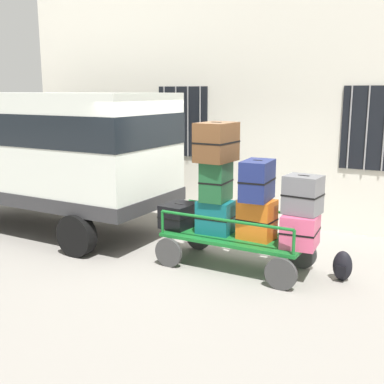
% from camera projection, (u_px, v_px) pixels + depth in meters
% --- Properties ---
extents(ground_plane, '(40.00, 40.00, 0.00)m').
position_uv_depth(ground_plane, '(198.00, 257.00, 7.86)').
color(ground_plane, gray).
extents(building_wall, '(12.00, 0.38, 5.00)m').
position_uv_depth(building_wall, '(264.00, 99.00, 9.68)').
color(building_wall, silver).
rests_on(building_wall, ground).
extents(van, '(4.76, 2.15, 2.62)m').
position_uv_depth(van, '(50.00, 146.00, 9.18)').
color(van, silver).
rests_on(van, ground).
extents(luggage_cart, '(2.25, 1.01, 0.50)m').
position_uv_depth(luggage_cart, '(235.00, 243.00, 7.34)').
color(luggage_cart, '#146023').
rests_on(luggage_cart, ground).
extents(cart_railing, '(2.13, 0.87, 0.37)m').
position_uv_depth(cart_railing, '(236.00, 216.00, 7.25)').
color(cart_railing, '#146023').
rests_on(cart_railing, luggage_cart).
extents(suitcase_left_bottom, '(0.49, 0.61, 0.38)m').
position_uv_depth(suitcase_left_bottom, '(179.00, 215.00, 7.77)').
color(suitcase_left_bottom, black).
rests_on(suitcase_left_bottom, luggage_cart).
extents(suitcase_midleft_bottom, '(0.55, 0.42, 0.51)m').
position_uv_depth(suitcase_midleft_bottom, '(215.00, 217.00, 7.41)').
color(suitcase_midleft_bottom, '#0F5960').
rests_on(suitcase_midleft_bottom, luggage_cart).
extents(suitcase_midleft_middle, '(0.41, 0.53, 0.60)m').
position_uv_depth(suitcase_midleft_middle, '(216.00, 181.00, 7.31)').
color(suitcase_midleft_middle, '#194C28').
rests_on(suitcase_midleft_middle, suitcase_midleft_bottom).
extents(suitcase_midleft_top, '(0.50, 0.66, 0.59)m').
position_uv_depth(suitcase_midleft_top, '(216.00, 142.00, 7.18)').
color(suitcase_midleft_top, brown).
rests_on(suitcase_midleft_top, suitcase_midleft_middle).
extents(suitcase_center_bottom, '(0.54, 0.42, 0.60)m').
position_uv_depth(suitcase_center_bottom, '(257.00, 219.00, 7.11)').
color(suitcase_center_bottom, orange).
rests_on(suitcase_center_bottom, luggage_cart).
extents(suitcase_center_middle, '(0.44, 0.63, 0.58)m').
position_uv_depth(suitcase_center_middle, '(257.00, 180.00, 6.96)').
color(suitcase_center_middle, navy).
rests_on(suitcase_center_middle, suitcase_center_bottom).
extents(suitcase_midright_bottom, '(0.53, 0.60, 0.47)m').
position_uv_depth(suitcase_midright_bottom, '(300.00, 230.00, 6.78)').
color(suitcase_midright_bottom, '#CC4C72').
rests_on(suitcase_midright_bottom, luggage_cart).
extents(suitcase_midright_middle, '(0.52, 0.45, 0.54)m').
position_uv_depth(suitcase_midright_middle, '(303.00, 195.00, 6.71)').
color(suitcase_midright_middle, slate).
rests_on(suitcase_midright_middle, suitcase_midright_bottom).
extents(backpack, '(0.27, 0.22, 0.44)m').
position_uv_depth(backpack, '(342.00, 266.00, 6.85)').
color(backpack, black).
rests_on(backpack, ground).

